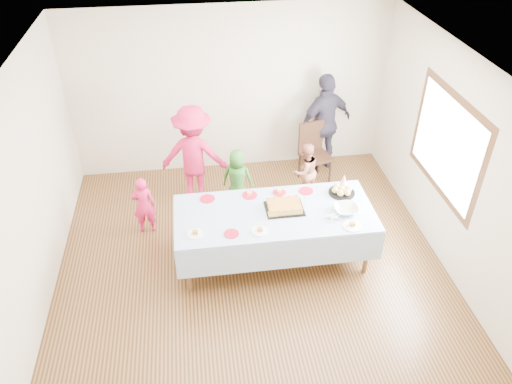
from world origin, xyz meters
TOP-DOWN VIEW (x-y plane):
  - ground at (0.00, 0.00)m, footprint 5.00×5.00m
  - room_walls at (0.05, 0.00)m, footprint 5.04×5.04m
  - party_table at (0.31, 0.06)m, footprint 2.50×1.10m
  - birthday_cake at (0.44, 0.11)m, footprint 0.48×0.37m
  - rolls_tray at (1.25, 0.34)m, footprint 0.35×0.35m
  - punch_bowl at (1.19, -0.06)m, footprint 0.30×0.30m
  - party_hat at (1.33, 0.52)m, footprint 0.10×0.10m
  - fork_pile at (1.01, -0.18)m, footprint 0.24×0.18m
  - plate_red_far_a at (-0.51, 0.46)m, footprint 0.19×0.19m
  - plate_red_far_b at (0.04, 0.46)m, footprint 0.20×0.20m
  - plate_red_far_c at (0.44, 0.46)m, footprint 0.17×0.17m
  - plate_red_far_d at (0.80, 0.45)m, footprint 0.19×0.19m
  - plate_red_near at (-0.27, -0.28)m, footprint 0.18×0.18m
  - plate_white_left at (-0.70, -0.23)m, footprint 0.20×0.20m
  - plate_white_mid at (0.07, -0.29)m, footprint 0.20×0.20m
  - plate_white_right at (1.18, -0.34)m, footprint 0.23×0.23m
  - dining_chair at (1.26, 1.89)m, footprint 0.52×0.52m
  - toddler_left at (-1.38, 0.90)m, footprint 0.32×0.21m
  - toddler_mid at (-0.03, 1.32)m, footprint 0.54×0.43m
  - toddler_right at (1.02, 1.41)m, footprint 0.55×0.50m
  - adult_left at (-0.64, 1.58)m, footprint 1.10×0.77m
  - adult_right at (1.50, 2.20)m, footprint 1.06×0.74m

SIDE VIEW (x-z plane):
  - ground at x=0.00m, z-range 0.00..0.00m
  - toddler_left at x=-1.38m, z-range 0.00..0.89m
  - toddler_right at x=1.02m, z-range 0.00..0.92m
  - toddler_mid at x=-0.03m, z-range 0.00..0.95m
  - dining_chair at x=1.26m, z-range 0.06..1.04m
  - party_table at x=0.31m, z-range 0.33..1.11m
  - adult_left at x=-0.64m, z-range 0.00..1.56m
  - plate_red_far_a at x=-0.51m, z-range 0.78..0.79m
  - plate_red_far_b at x=0.04m, z-range 0.78..0.79m
  - plate_red_far_c at x=0.44m, z-range 0.78..0.79m
  - plate_red_far_d at x=0.80m, z-range 0.78..0.79m
  - plate_red_near at x=-0.27m, z-range 0.78..0.79m
  - plate_white_left at x=-0.70m, z-range 0.78..0.79m
  - plate_white_mid at x=0.07m, z-range 0.78..0.79m
  - plate_white_right at x=1.18m, z-range 0.78..0.79m
  - fork_pile at x=1.01m, z-range 0.78..0.85m
  - punch_bowl at x=1.19m, z-range 0.78..0.85m
  - birthday_cake at x=0.44m, z-range 0.78..0.86m
  - rolls_tray at x=1.25m, z-range 0.77..0.88m
  - adult_right at x=1.50m, z-range 0.00..1.67m
  - party_hat at x=1.33m, z-range 0.78..0.95m
  - room_walls at x=0.05m, z-range 0.41..3.13m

